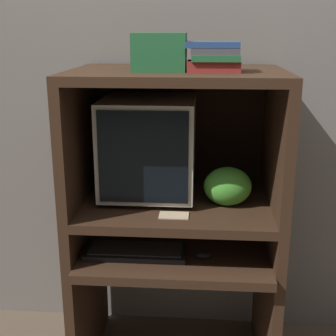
{
  "coord_description": "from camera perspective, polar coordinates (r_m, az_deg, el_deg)",
  "views": [
    {
      "loc": [
        0.1,
        -1.54,
        1.49
      ],
      "look_at": [
        -0.04,
        0.3,
        0.94
      ],
      "focal_mm": 50.0,
      "sensor_mm": 36.0,
      "label": 1
    }
  ],
  "objects": [
    {
      "name": "paper_card",
      "position": [
        1.8,
        0.85,
        -5.8
      ],
      "size": [
        0.11,
        0.07,
        0.0
      ],
      "color": "#CCB28C",
      "rests_on": "desk_monitor_shelf"
    },
    {
      "name": "crt_monitor",
      "position": [
        1.97,
        -2.33,
        2.71
      ],
      "size": [
        0.38,
        0.41,
        0.42
      ],
      "color": "beige",
      "rests_on": "desk_monitor_shelf"
    },
    {
      "name": "storage_box",
      "position": [
        1.8,
        -1.01,
        13.95
      ],
      "size": [
        0.2,
        0.17,
        0.14
      ],
      "color": "#236638",
      "rests_on": "hutch_upper"
    },
    {
      "name": "snack_bag",
      "position": [
        1.9,
        7.28,
        -2.22
      ],
      "size": [
        0.19,
        0.14,
        0.16
      ],
      "color": "green",
      "rests_on": "desk_monitor_shelf"
    },
    {
      "name": "keyboard",
      "position": [
        1.92,
        -3.92,
        -10.05
      ],
      "size": [
        0.4,
        0.17,
        0.03
      ],
      "color": "black",
      "rests_on": "desk_base"
    },
    {
      "name": "book_stack",
      "position": [
        1.76,
        5.63,
        13.34
      ],
      "size": [
        0.2,
        0.16,
        0.11
      ],
      "color": "maroon",
      "rests_on": "hutch_upper"
    },
    {
      "name": "desk_base",
      "position": [
        2.12,
        0.93,
        -14.95
      ],
      "size": [
        0.84,
        0.65,
        0.62
      ],
      "color": "#382316",
      "rests_on": "ground_plane"
    },
    {
      "name": "mouse",
      "position": [
        1.89,
        4.3,
        -10.46
      ],
      "size": [
        0.07,
        0.05,
        0.03
      ],
      "color": "black",
      "rests_on": "desk_base"
    },
    {
      "name": "wall_back",
      "position": [
        2.22,
        1.67,
        11.63
      ],
      "size": [
        6.0,
        0.06,
        2.6
      ],
      "color": "gray",
      "rests_on": "ground_plane"
    },
    {
      "name": "hutch_upper",
      "position": [
        1.91,
        1.16,
        6.54
      ],
      "size": [
        0.84,
        0.61,
        0.54
      ],
      "color": "#382316",
      "rests_on": "desk_monitor_shelf"
    },
    {
      "name": "desk_monitor_shelf",
      "position": [
        1.99,
        1.05,
        -5.03
      ],
      "size": [
        0.84,
        0.61,
        0.18
      ],
      "color": "#382316",
      "rests_on": "desk_base"
    }
  ]
}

